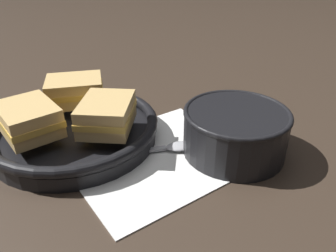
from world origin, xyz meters
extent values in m
plane|color=#382B21|center=(0.00, 0.00, 0.00)|extent=(4.00, 4.00, 0.00)
cube|color=white|center=(-0.05, -0.03, 0.00)|extent=(0.28, 0.24, 0.00)
cylinder|color=black|center=(0.05, -0.09, 0.04)|extent=(0.16, 0.16, 0.07)
cylinder|color=#DB5B1E|center=(0.05, -0.09, 0.06)|extent=(0.14, 0.14, 0.01)
torus|color=black|center=(0.05, -0.09, 0.07)|extent=(0.17, 0.17, 0.01)
cube|color=#B7B7BC|center=(-0.08, 0.00, 0.01)|extent=(0.10, 0.05, 0.01)
ellipsoid|color=#B7B7BC|center=(-0.01, -0.03, 0.01)|extent=(0.06, 0.05, 0.01)
cylinder|color=black|center=(-0.14, 0.10, 0.01)|extent=(0.28, 0.28, 0.02)
torus|color=black|center=(-0.14, 0.10, 0.03)|extent=(0.29, 0.29, 0.02)
cube|color=#DBB26B|center=(-0.10, 0.04, 0.05)|extent=(0.12, 0.12, 0.02)
cube|color=gold|center=(-0.10, 0.04, 0.07)|extent=(0.13, 0.13, 0.01)
cube|color=#DBB26B|center=(-0.10, 0.04, 0.08)|extent=(0.12, 0.12, 0.02)
cube|color=#DBB26B|center=(-0.10, 0.16, 0.05)|extent=(0.12, 0.11, 0.02)
cube|color=gold|center=(-0.10, 0.16, 0.07)|extent=(0.12, 0.11, 0.01)
cube|color=#DBB26B|center=(-0.10, 0.16, 0.08)|extent=(0.12, 0.11, 0.02)
cube|color=#DBB26B|center=(-0.20, 0.10, 0.05)|extent=(0.08, 0.10, 0.02)
cube|color=gold|center=(-0.20, 0.10, 0.07)|extent=(0.08, 0.10, 0.01)
cube|color=#DBB26B|center=(-0.20, 0.10, 0.08)|extent=(0.08, 0.10, 0.02)
camera|label=1|loc=(-0.31, -0.38, 0.30)|focal=35.00mm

